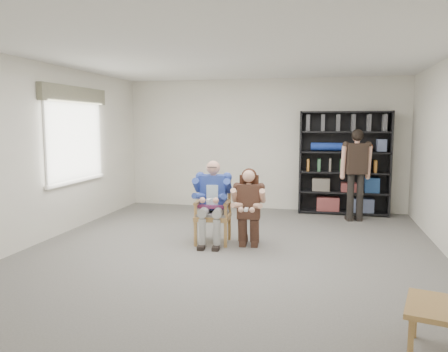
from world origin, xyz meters
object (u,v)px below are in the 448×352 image
(seated_man, at_px, (213,202))
(side_table, at_px, (446,332))
(armchair, at_px, (213,211))
(kneeling_woman, at_px, (249,209))
(bookshelf, at_px, (344,163))
(standing_man, at_px, (356,176))

(seated_man, xyz_separation_m, side_table, (2.64, -2.82, -0.44))
(armchair, xyz_separation_m, seated_man, (0.00, 0.00, 0.15))
(armchair, bearing_deg, side_table, -51.45)
(kneeling_woman, height_order, side_table, kneeling_woman)
(armchair, distance_m, bookshelf, 3.47)
(seated_man, height_order, bookshelf, bookshelf)
(armchair, relative_size, side_table, 1.65)
(bookshelf, distance_m, side_table, 5.65)
(armchair, xyz_separation_m, side_table, (2.64, -2.82, -0.29))
(kneeling_woman, distance_m, standing_man, 2.79)
(armchair, xyz_separation_m, standing_man, (2.25, 2.10, 0.37))
(bookshelf, bearing_deg, armchair, -127.00)
(standing_man, xyz_separation_m, side_table, (0.38, -4.92, -0.66))
(kneeling_woman, bearing_deg, standing_man, 48.45)
(side_table, bearing_deg, kneeling_woman, 127.24)
(standing_man, distance_m, side_table, 4.98)
(bookshelf, relative_size, standing_man, 1.20)
(standing_man, bearing_deg, bookshelf, 93.68)
(seated_man, bearing_deg, bookshelf, 48.53)
(armchair, distance_m, side_table, 3.87)
(armchair, relative_size, seated_man, 0.77)
(seated_man, relative_size, bookshelf, 0.62)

